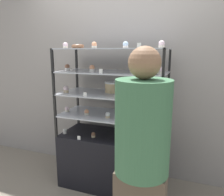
# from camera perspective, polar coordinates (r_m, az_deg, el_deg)

# --- Properties ---
(ground_plane) EXTENTS (20.00, 20.00, 0.00)m
(ground_plane) POSITION_cam_1_polar(r_m,az_deg,el_deg) (2.86, 0.00, -21.57)
(ground_plane) COLOR gray
(back_wall) EXTENTS (8.00, 0.05, 2.60)m
(back_wall) POSITION_cam_1_polar(r_m,az_deg,el_deg) (2.79, 2.98, 6.23)
(back_wall) COLOR gray
(back_wall) RESTS_ON ground_plane
(display_base) EXTENTS (1.18, 0.54, 0.63)m
(display_base) POSITION_cam_1_polar(r_m,az_deg,el_deg) (2.70, 0.00, -15.97)
(display_base) COLOR black
(display_base) RESTS_ON ground_plane
(display_riser_lower) EXTENTS (1.18, 0.54, 0.25)m
(display_riser_lower) POSITION_cam_1_polar(r_m,az_deg,el_deg) (2.49, 0.00, -4.76)
(display_riser_lower) COLOR black
(display_riser_lower) RESTS_ON display_base
(display_riser_middle) EXTENTS (1.18, 0.54, 0.25)m
(display_riser_middle) POSITION_cam_1_polar(r_m,az_deg,el_deg) (2.43, 0.00, 0.81)
(display_riser_middle) COLOR black
(display_riser_middle) RESTS_ON display_riser_lower
(display_riser_upper) EXTENTS (1.18, 0.54, 0.25)m
(display_riser_upper) POSITION_cam_1_polar(r_m,az_deg,el_deg) (2.39, 0.00, 6.60)
(display_riser_upper) COLOR black
(display_riser_upper) RESTS_ON display_riser_middle
(display_riser_top) EXTENTS (1.18, 0.54, 0.25)m
(display_riser_top) POSITION_cam_1_polar(r_m,az_deg,el_deg) (2.38, 0.00, 12.51)
(display_riser_top) COLOR black
(display_riser_top) RESTS_ON display_riser_upper
(layer_cake_centerpiece) EXTENTS (0.18, 0.18, 0.12)m
(layer_cake_centerpiece) POSITION_cam_1_polar(r_m,az_deg,el_deg) (2.50, 0.13, 2.91)
(layer_cake_centerpiece) COLOR #DBBC84
(layer_cake_centerpiece) RESTS_ON display_riser_middle
(sheet_cake_frosted) EXTENTS (0.24, 0.17, 0.06)m
(sheet_cake_frosted) POSITION_cam_1_polar(r_m,az_deg,el_deg) (2.34, 8.15, 7.50)
(sheet_cake_frosted) COLOR beige
(sheet_cake_frosted) RESTS_ON display_riser_upper
(cupcake_0) EXTENTS (0.05, 0.05, 0.06)m
(cupcake_0) POSITION_cam_1_polar(r_m,az_deg,el_deg) (2.66, -12.24, -8.49)
(cupcake_0) COLOR white
(cupcake_0) RESTS_ON display_base
(cupcake_1) EXTENTS (0.05, 0.05, 0.06)m
(cupcake_1) POSITION_cam_1_polar(r_m,az_deg,el_deg) (2.51, -4.90, -9.54)
(cupcake_1) COLOR #CCB28C
(cupcake_1) RESTS_ON display_base
(cupcake_2) EXTENTS (0.05, 0.05, 0.06)m
(cupcake_2) POSITION_cam_1_polar(r_m,az_deg,el_deg) (2.45, 3.50, -10.05)
(cupcake_2) COLOR white
(cupcake_2) RESTS_ON display_base
(cupcake_3) EXTENTS (0.05, 0.05, 0.06)m
(cupcake_3) POSITION_cam_1_polar(r_m,az_deg,el_deg) (2.32, 12.08, -11.68)
(cupcake_3) COLOR white
(cupcake_3) RESTS_ON display_base
(price_tag_0) EXTENTS (0.04, 0.00, 0.04)m
(price_tag_0) POSITION_cam_1_polar(r_m,az_deg,el_deg) (2.46, -8.64, -10.28)
(price_tag_0) COLOR white
(price_tag_0) RESTS_ON display_base
(cupcake_4) EXTENTS (0.05, 0.05, 0.06)m
(cupcake_4) POSITION_cam_1_polar(r_m,az_deg,el_deg) (2.66, -11.65, -2.90)
(cupcake_4) COLOR beige
(cupcake_4) RESTS_ON display_riser_lower
(cupcake_5) EXTENTS (0.05, 0.05, 0.06)m
(cupcake_5) POSITION_cam_1_polar(r_m,az_deg,el_deg) (2.50, -6.65, -3.69)
(cupcake_5) COLOR beige
(cupcake_5) RESTS_ON display_riser_lower
(cupcake_6) EXTENTS (0.05, 0.05, 0.06)m
(cupcake_6) POSITION_cam_1_polar(r_m,az_deg,el_deg) (2.37, -1.13, -4.48)
(cupcake_6) COLOR #CCB28C
(cupcake_6) RESTS_ON display_riser_lower
(cupcake_7) EXTENTS (0.05, 0.05, 0.06)m
(cupcake_7) POSITION_cam_1_polar(r_m,az_deg,el_deg) (2.30, 5.38, -5.03)
(cupcake_7) COLOR #CCB28C
(cupcake_7) RESTS_ON display_riser_lower
(cupcake_8) EXTENTS (0.05, 0.05, 0.06)m
(cupcake_8) POSITION_cam_1_polar(r_m,az_deg,el_deg) (2.23, 11.99, -5.80)
(cupcake_8) COLOR white
(cupcake_8) RESTS_ON display_riser_lower
(price_tag_1) EXTENTS (0.04, 0.00, 0.04)m
(price_tag_1) POSITION_cam_1_polar(r_m,az_deg,el_deg) (2.14, 7.67, -6.67)
(price_tag_1) COLOR white
(price_tag_1) RESTS_ON display_riser_lower
(cupcake_9) EXTENTS (0.06, 0.06, 0.08)m
(cupcake_9) POSITION_cam_1_polar(r_m,az_deg,el_deg) (2.54, -11.94, 2.23)
(cupcake_9) COLOR #CCB28C
(cupcake_9) RESTS_ON display_riser_middle
(cupcake_10) EXTENTS (0.06, 0.06, 0.08)m
(cupcake_10) POSITION_cam_1_polar(r_m,az_deg,el_deg) (2.20, 12.09, 0.72)
(cupcake_10) COLOR beige
(cupcake_10) RESTS_ON display_riser_middle
(price_tag_2) EXTENTS (0.04, 0.00, 0.04)m
(price_tag_2) POSITION_cam_1_polar(r_m,az_deg,el_deg) (2.28, -7.04, 0.90)
(price_tag_2) COLOR white
(price_tag_2) RESTS_ON display_riser_middle
(cupcake_11) EXTENTS (0.06, 0.06, 0.07)m
(cupcake_11) POSITION_cam_1_polar(r_m,az_deg,el_deg) (2.56, -11.61, 7.83)
(cupcake_11) COLOR white
(cupcake_11) RESTS_ON display_riser_upper
(cupcake_12) EXTENTS (0.06, 0.06, 0.07)m
(cupcake_12) POSITION_cam_1_polar(r_m,az_deg,el_deg) (2.37, -5.24, 7.71)
(cupcake_12) COLOR white
(cupcake_12) RESTS_ON display_riser_upper
(cupcake_13) EXTENTS (0.06, 0.06, 0.07)m
(cupcake_13) POSITION_cam_1_polar(r_m,az_deg,el_deg) (2.18, 12.43, 7.10)
(cupcake_13) COLOR beige
(cupcake_13) RESTS_ON display_riser_upper
(price_tag_3) EXTENTS (0.04, 0.00, 0.04)m
(price_tag_3) POSITION_cam_1_polar(r_m,az_deg,el_deg) (2.16, -2.95, 6.98)
(price_tag_3) COLOR white
(price_tag_3) RESTS_ON display_riser_upper
(cupcake_14) EXTENTS (0.06, 0.06, 0.07)m
(cupcake_14) POSITION_cam_1_polar(r_m,az_deg,el_deg) (2.54, -12.08, 13.26)
(cupcake_14) COLOR beige
(cupcake_14) RESTS_ON display_riser_top
(cupcake_15) EXTENTS (0.06, 0.06, 0.07)m
(cupcake_15) POSITION_cam_1_polar(r_m,az_deg,el_deg) (2.37, -4.67, 13.59)
(cupcake_15) COLOR beige
(cupcake_15) RESTS_ON display_riser_top
(cupcake_16) EXTENTS (0.06, 0.06, 0.07)m
(cupcake_16) POSITION_cam_1_polar(r_m,az_deg,el_deg) (2.27, 3.57, 13.67)
(cupcake_16) COLOR white
(cupcake_16) RESTS_ON display_riser_top
(cupcake_17) EXTENTS (0.06, 0.06, 0.07)m
(cupcake_17) POSITION_cam_1_polar(r_m,az_deg,el_deg) (2.12, 12.84, 13.51)
(cupcake_17) COLOR beige
(cupcake_17) RESTS_ON display_riser_top
(price_tag_4) EXTENTS (0.04, 0.00, 0.04)m
(price_tag_4) POSITION_cam_1_polar(r_m,az_deg,el_deg) (2.04, 7.06, 13.51)
(price_tag_4) COLOR white
(price_tag_4) RESTS_ON display_riser_top
(donut_glazed) EXTENTS (0.14, 0.14, 0.04)m
(donut_glazed) POSITION_cam_1_polar(r_m,az_deg,el_deg) (2.49, -8.90, 13.17)
(donut_glazed) COLOR brown
(donut_glazed) RESTS_ON display_riser_top
(customer_figure) EXTENTS (0.38, 0.38, 1.62)m
(customer_figure) POSITION_cam_1_polar(r_m,az_deg,el_deg) (1.59, 7.77, -14.91)
(customer_figure) COLOR brown
(customer_figure) RESTS_ON ground_plane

